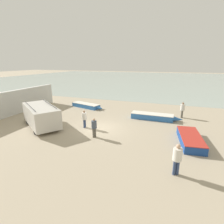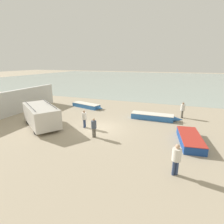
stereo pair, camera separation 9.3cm
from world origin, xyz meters
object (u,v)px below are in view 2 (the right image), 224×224
parked_van (41,115)px  fishing_rowboat_0 (154,117)px  fisherman_1 (176,157)px  fisherman_3 (84,117)px  fishing_rowboat_2 (87,106)px  fisherman_2 (183,109)px  fishing_rowboat_1 (190,138)px  fisherman_0 (94,126)px

parked_van → fishing_rowboat_0: (9.78, 5.74, -0.81)m
fisherman_1 → fisherman_3: fisherman_1 is taller
parked_van → fishing_rowboat_2: size_ratio=1.11×
fisherman_1 → fisherman_2: (0.54, 10.94, -0.05)m
parked_van → fishing_rowboat_2: (0.68, 7.81, -0.84)m
fishing_rowboat_1 → fisherman_2: fisherman_2 is taller
fishing_rowboat_1 → fishing_rowboat_2: fishing_rowboat_1 is taller
fishing_rowboat_1 → fisherman_1: (-0.97, -4.62, 0.77)m
fishing_rowboat_2 → fisherman_2: fisherman_2 is taller
parked_van → fishing_rowboat_1: bearing=-140.6°
parked_van → fishing_rowboat_0: size_ratio=1.05×
parked_van → fisherman_1: bearing=-161.8°
fisherman_1 → fishing_rowboat_2: bearing=-161.1°
fishing_rowboat_2 → fisherman_0: fisherman_0 is taller
fishing_rowboat_1 → fisherman_0: 7.46m
parked_van → fishing_rowboat_1: parked_van is taller
fisherman_3 → fishing_rowboat_0: bearing=-139.4°
fishing_rowboat_2 → fisherman_3: fisherman_3 is taller
parked_van → fisherman_2: 14.59m
fishing_rowboat_0 → fishing_rowboat_1: fishing_rowboat_1 is taller
parked_van → fisherman_2: (12.58, 7.38, -0.08)m
fisherman_1 → fisherman_0: bearing=-141.4°
fisherman_0 → fisherman_3: (-1.79, 1.67, 0.03)m
parked_van → fishing_rowboat_1: (13.02, 1.07, -0.80)m
fisherman_0 → fisherman_2: size_ratio=0.93×
parked_van → fishing_rowboat_2: 7.89m
fishing_rowboat_0 → fisherman_1: bearing=-75.8°
parked_van → fisherman_0: size_ratio=3.45×
fisherman_0 → fishing_rowboat_1: bearing=-124.5°
fishing_rowboat_0 → fishing_rowboat_2: (-9.10, 2.07, -0.03)m
fishing_rowboat_1 → fisherman_0: fisherman_0 is taller
fishing_rowboat_1 → fisherman_3: (-9.03, 0.01, 0.68)m
fishing_rowboat_2 → fisherman_2: (11.91, -0.43, 0.76)m
fishing_rowboat_2 → fisherman_1: size_ratio=2.76×
fisherman_3 → fisherman_2: bearing=-142.0°
fishing_rowboat_1 → fishing_rowboat_2: size_ratio=0.97×
fisherman_2 → fishing_rowboat_1: bearing=112.7°
fishing_rowboat_0 → fisherman_1: fisherman_1 is taller
fishing_rowboat_2 → fisherman_2: size_ratio=2.88×
fisherman_0 → fisherman_1: size_ratio=0.89×
fisherman_3 → fishing_rowboat_1: bearing=-178.4°
fisherman_1 → parked_van: bearing=-132.6°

